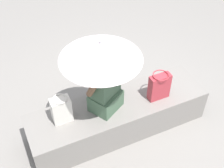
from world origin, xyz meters
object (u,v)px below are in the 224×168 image
person_seated (105,83)px  handbag_black (159,86)px  tote_bag_canvas (61,110)px  parasol (100,51)px

person_seated → handbag_black: (-0.64, 0.11, -0.21)m
tote_bag_canvas → parasol: bearing=171.8°
handbag_black → tote_bag_canvas: size_ratio=1.05×
person_seated → handbag_black: size_ratio=2.51×
parasol → handbag_black: bearing=173.9°
person_seated → tote_bag_canvas: (0.52, -0.03, -0.22)m
person_seated → parasol: size_ratio=0.91×
person_seated → parasol: parasol is taller
person_seated → handbag_black: bearing=170.1°
parasol → tote_bag_canvas: bearing=-8.2°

